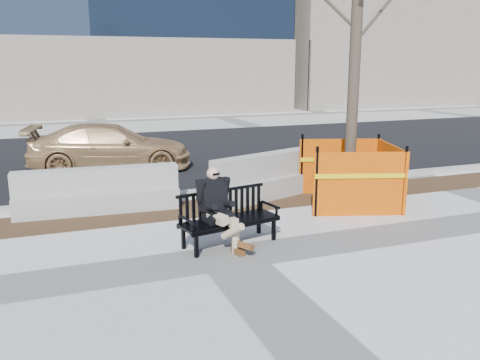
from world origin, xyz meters
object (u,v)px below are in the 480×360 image
(seated_man, at_px, (217,246))
(jersey_barrier_left, at_px, (99,212))
(jersey_barrier_right, at_px, (276,195))
(bench, at_px, (230,244))
(tree_fence, at_px, (348,204))
(sedan, at_px, (112,169))

(seated_man, bearing_deg, jersey_barrier_left, 108.90)
(jersey_barrier_right, bearing_deg, bench, -147.31)
(tree_fence, distance_m, jersey_barrier_right, 1.56)
(jersey_barrier_left, xyz_separation_m, jersey_barrier_right, (3.65, -0.04, 0.00))
(sedan, distance_m, jersey_barrier_left, 4.01)
(seated_man, height_order, sedan, seated_man)
(seated_man, bearing_deg, bench, -11.54)
(jersey_barrier_left, height_order, jersey_barrier_right, jersey_barrier_right)
(jersey_barrier_left, bearing_deg, tree_fence, -10.58)
(sedan, relative_size, jersey_barrier_right, 1.27)
(bench, height_order, jersey_barrier_left, jersey_barrier_left)
(jersey_barrier_left, bearing_deg, jersey_barrier_right, 2.87)
(bench, bearing_deg, jersey_barrier_right, 40.55)
(bench, bearing_deg, jersey_barrier_left, 112.31)
(jersey_barrier_right, bearing_deg, sedan, 106.82)
(seated_man, relative_size, tree_fence, 0.19)
(seated_man, bearing_deg, jersey_barrier_right, 37.65)
(bench, distance_m, tree_fence, 3.29)
(jersey_barrier_right, bearing_deg, seated_man, -150.21)
(seated_man, bearing_deg, tree_fence, 11.28)
(tree_fence, xyz_separation_m, jersey_barrier_right, (-1.06, 1.14, 0.00))
(bench, xyz_separation_m, sedan, (-1.00, 6.48, 0.00))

